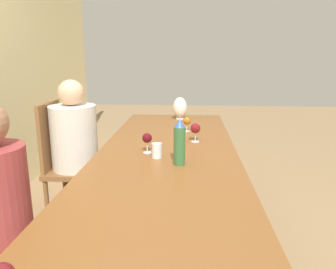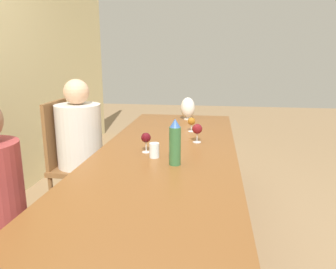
{
  "view_description": "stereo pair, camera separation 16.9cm",
  "coord_description": "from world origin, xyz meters",
  "px_view_note": "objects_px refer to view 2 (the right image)",
  "views": [
    {
      "loc": [
        -2.0,
        -0.15,
        1.39
      ],
      "look_at": [
        0.25,
        0.0,
        0.83
      ],
      "focal_mm": 35.0,
      "sensor_mm": 36.0,
      "label": 1
    },
    {
      "loc": [
        -1.98,
        -0.32,
        1.39
      ],
      "look_at": [
        0.25,
        0.0,
        0.83
      ],
      "focal_mm": 35.0,
      "sensor_mm": 36.0,
      "label": 2
    }
  ],
  "objects_px": {
    "water_bottle": "(175,143)",
    "water_tumbler": "(154,150)",
    "vase": "(188,108)",
    "wine_glass_0": "(197,129)",
    "person_far": "(82,147)",
    "wine_glass_2": "(146,138)",
    "wine_glass_3": "(191,122)",
    "chair_far": "(72,158)"
  },
  "relations": [
    {
      "from": "water_bottle",
      "to": "wine_glass_3",
      "type": "relative_size",
      "value": 2.28
    },
    {
      "from": "wine_glass_0",
      "to": "wine_glass_3",
      "type": "relative_size",
      "value": 1.15
    },
    {
      "from": "wine_glass_2",
      "to": "wine_glass_0",
      "type": "bearing_deg",
      "value": -46.79
    },
    {
      "from": "wine_glass_0",
      "to": "wine_glass_3",
      "type": "distance_m",
      "value": 0.36
    },
    {
      "from": "vase",
      "to": "wine_glass_0",
      "type": "height_order",
      "value": "vase"
    },
    {
      "from": "wine_glass_0",
      "to": "chair_far",
      "type": "relative_size",
      "value": 0.14
    },
    {
      "from": "water_tumbler",
      "to": "chair_far",
      "type": "bearing_deg",
      "value": 58.14
    },
    {
      "from": "wine_glass_0",
      "to": "wine_glass_3",
      "type": "xyz_separation_m",
      "value": [
        0.35,
        0.07,
        -0.01
      ]
    },
    {
      "from": "water_tumbler",
      "to": "water_bottle",
      "type": "bearing_deg",
      "value": -129.18
    },
    {
      "from": "vase",
      "to": "person_far",
      "type": "relative_size",
      "value": 0.19
    },
    {
      "from": "water_bottle",
      "to": "wine_glass_0",
      "type": "xyz_separation_m",
      "value": [
        0.54,
        -0.1,
        -0.04
      ]
    },
    {
      "from": "vase",
      "to": "wine_glass_2",
      "type": "xyz_separation_m",
      "value": [
        -1.2,
        0.19,
        -0.02
      ]
    },
    {
      "from": "water_bottle",
      "to": "water_tumbler",
      "type": "relative_size",
      "value": 2.95
    },
    {
      "from": "water_bottle",
      "to": "vase",
      "type": "height_order",
      "value": "water_bottle"
    },
    {
      "from": "wine_glass_3",
      "to": "chair_far",
      "type": "bearing_deg",
      "value": 104.98
    },
    {
      "from": "water_tumbler",
      "to": "wine_glass_3",
      "type": "relative_size",
      "value": 0.77
    },
    {
      "from": "water_bottle",
      "to": "wine_glass_3",
      "type": "height_order",
      "value": "water_bottle"
    },
    {
      "from": "wine_glass_0",
      "to": "wine_glass_3",
      "type": "height_order",
      "value": "wine_glass_0"
    },
    {
      "from": "person_far",
      "to": "chair_far",
      "type": "bearing_deg",
      "value": 90.0
    },
    {
      "from": "water_bottle",
      "to": "chair_far",
      "type": "height_order",
      "value": "water_bottle"
    },
    {
      "from": "wine_glass_2",
      "to": "person_far",
      "type": "distance_m",
      "value": 0.77
    },
    {
      "from": "vase",
      "to": "water_tumbler",
      "type": "bearing_deg",
      "value": 175.22
    },
    {
      "from": "chair_far",
      "to": "water_bottle",
      "type": "bearing_deg",
      "value": -123.1
    },
    {
      "from": "person_far",
      "to": "wine_glass_2",
      "type": "bearing_deg",
      "value": -121.97
    },
    {
      "from": "wine_glass_0",
      "to": "person_far",
      "type": "relative_size",
      "value": 0.12
    },
    {
      "from": "water_bottle",
      "to": "wine_glass_3",
      "type": "xyz_separation_m",
      "value": [
        0.89,
        -0.04,
        -0.05
      ]
    },
    {
      "from": "wine_glass_0",
      "to": "vase",
      "type": "bearing_deg",
      "value": 9.34
    },
    {
      "from": "water_bottle",
      "to": "vase",
      "type": "relative_size",
      "value": 1.26
    },
    {
      "from": "wine_glass_2",
      "to": "wine_glass_3",
      "type": "height_order",
      "value": "wine_glass_2"
    },
    {
      "from": "water_tumbler",
      "to": "wine_glass_0",
      "type": "bearing_deg",
      "value": -31.45
    },
    {
      "from": "vase",
      "to": "chair_far",
      "type": "distance_m",
      "value": 1.26
    },
    {
      "from": "vase",
      "to": "person_far",
      "type": "distance_m",
      "value": 1.17
    },
    {
      "from": "wine_glass_2",
      "to": "vase",
      "type": "bearing_deg",
      "value": -8.81
    },
    {
      "from": "chair_far",
      "to": "person_far",
      "type": "distance_m",
      "value": 0.14
    },
    {
      "from": "wine_glass_2",
      "to": "water_bottle",
      "type": "bearing_deg",
      "value": -135.07
    },
    {
      "from": "water_bottle",
      "to": "wine_glass_0",
      "type": "relative_size",
      "value": 1.98
    },
    {
      "from": "water_bottle",
      "to": "wine_glass_3",
      "type": "distance_m",
      "value": 0.89
    },
    {
      "from": "water_bottle",
      "to": "wine_glass_2",
      "type": "height_order",
      "value": "water_bottle"
    },
    {
      "from": "wine_glass_2",
      "to": "chair_far",
      "type": "xyz_separation_m",
      "value": [
        0.4,
        0.73,
        -0.3
      ]
    },
    {
      "from": "wine_glass_3",
      "to": "wine_glass_2",
      "type": "bearing_deg",
      "value": 158.36
    },
    {
      "from": "water_tumbler",
      "to": "wine_glass_0",
      "type": "height_order",
      "value": "wine_glass_0"
    },
    {
      "from": "vase",
      "to": "wine_glass_2",
      "type": "distance_m",
      "value": 1.21
    }
  ]
}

